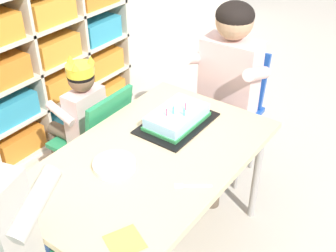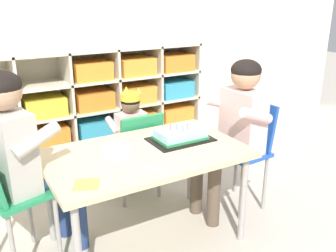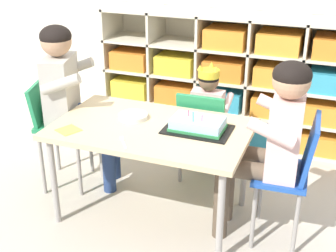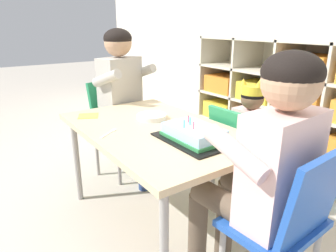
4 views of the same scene
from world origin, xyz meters
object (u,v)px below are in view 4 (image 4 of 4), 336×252
object	(u,v)px
birthday_cake_on_tray	(193,135)
paper_plate_stack	(152,117)
adult_helper_seated	(126,88)
classroom_chair_blue	(240,153)
child_with_crown	(254,130)
fork_scattered_mid_table	(109,133)
guest_at_table_side	(265,162)
activity_table	(155,136)
classroom_chair_guest_side	(288,222)
classroom_chair_adult_side	(117,114)

from	to	relation	value
birthday_cake_on_tray	paper_plate_stack	world-z (taller)	birthday_cake_on_tray
adult_helper_seated	birthday_cake_on_tray	xyz separation A→B (m)	(0.88, -0.11, -0.06)
classroom_chair_blue	child_with_crown	distance (m)	0.17
fork_scattered_mid_table	classroom_chair_blue	bearing A→B (deg)	126.83
adult_helper_seated	fork_scattered_mid_table	distance (m)	0.69
guest_at_table_side	paper_plate_stack	distance (m)	0.83
guest_at_table_side	birthday_cake_on_tray	xyz separation A→B (m)	(-0.42, 0.01, -0.02)
child_with_crown	adult_helper_seated	distance (m)	0.92
fork_scattered_mid_table	guest_at_table_side	bearing A→B (deg)	74.77
classroom_chair_blue	paper_plate_stack	xyz separation A→B (m)	(-0.32, -0.42, 0.22)
activity_table	classroom_chair_guest_side	size ratio (longest dim) A/B	1.50
guest_at_table_side	fork_scattered_mid_table	size ratio (longest dim) A/B	8.21
classroom_chair_guest_side	activity_table	bearing A→B (deg)	-90.16
activity_table	classroom_chair_blue	xyz separation A→B (m)	(0.17, 0.49, -0.16)
paper_plate_stack	classroom_chair_blue	bearing A→B (deg)	52.91
classroom_chair_adult_side	adult_helper_seated	world-z (taller)	adult_helper_seated
child_with_crown	adult_helper_seated	world-z (taller)	adult_helper_seated
classroom_chair_adult_side	fork_scattered_mid_table	xyz separation A→B (m)	(0.66, -0.36, 0.12)
classroom_chair_blue	fork_scattered_mid_table	bearing A→B (deg)	71.59
adult_helper_seated	birthday_cake_on_tray	size ratio (longest dim) A/B	2.92
activity_table	guest_at_table_side	xyz separation A→B (m)	(0.68, 0.03, 0.10)
adult_helper_seated	paper_plate_stack	size ratio (longest dim) A/B	6.30
classroom_chair_guest_side	paper_plate_stack	size ratio (longest dim) A/B	4.31
guest_at_table_side	adult_helper_seated	bearing A→B (deg)	-98.43
adult_helper_seated	classroom_chair_guest_side	world-z (taller)	adult_helper_seated
activity_table	fork_scattered_mid_table	world-z (taller)	fork_scattered_mid_table
child_with_crown	classroom_chair_guest_side	world-z (taller)	child_with_crown
classroom_chair_blue	classroom_chair_adult_side	size ratio (longest dim) A/B	0.92
activity_table	paper_plate_stack	world-z (taller)	paper_plate_stack
adult_helper_seated	birthday_cake_on_tray	distance (m)	0.89
activity_table	classroom_chair_guest_side	distance (m)	0.80
activity_table	fork_scattered_mid_table	distance (m)	0.25
classroom_chair_blue	birthday_cake_on_tray	bearing A→B (deg)	100.82
adult_helper_seated	guest_at_table_side	bearing A→B (deg)	-111.76
fork_scattered_mid_table	classroom_chair_guest_side	bearing A→B (deg)	72.59
classroom_chair_blue	birthday_cake_on_tray	size ratio (longest dim) A/B	1.78
guest_at_table_side	paper_plate_stack	size ratio (longest dim) A/B	6.02
birthday_cake_on_tray	adult_helper_seated	bearing A→B (deg)	172.95
activity_table	guest_at_table_side	size ratio (longest dim) A/B	1.07
guest_at_table_side	fork_scattered_mid_table	bearing A→B (deg)	-72.82
activity_table	classroom_chair_blue	distance (m)	0.54
birthday_cake_on_tray	child_with_crown	bearing A→B (deg)	99.37
classroom_chair_adult_side	birthday_cake_on_tray	xyz separation A→B (m)	(0.99, -0.08, 0.15)
classroom_chair_blue	fork_scattered_mid_table	world-z (taller)	classroom_chair_blue
classroom_chair_adult_side	fork_scattered_mid_table	distance (m)	0.77
classroom_chair_blue	adult_helper_seated	xyz separation A→B (m)	(-0.79, -0.33, 0.30)
child_with_crown	classroom_chair_guest_side	size ratio (longest dim) A/B	1.10
classroom_chair_adult_side	guest_at_table_side	xyz separation A→B (m)	(1.40, -0.09, 0.18)
child_with_crown	guest_at_table_side	size ratio (longest dim) A/B	0.78
child_with_crown	classroom_chair_guest_side	bearing A→B (deg)	137.28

